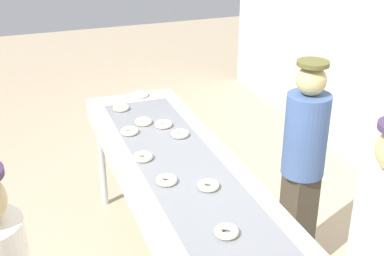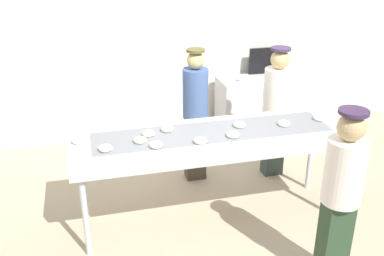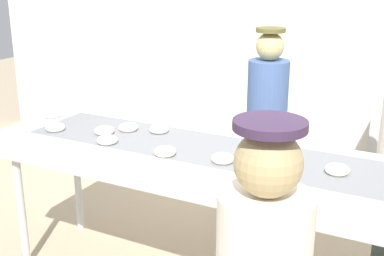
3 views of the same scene
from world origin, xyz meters
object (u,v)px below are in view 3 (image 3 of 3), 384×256
sugar_donut_3 (104,131)px  sugar_donut_9 (55,127)px  fryer_conveyor (209,162)px  sugar_donut_4 (52,114)px  sugar_donut_6 (107,140)px  sugar_donut_10 (261,151)px  sugar_donut_0 (165,152)px  sugar_donut_5 (337,170)px  worker_baker (266,128)px  sugar_donut_8 (223,159)px  sugar_donut_7 (159,129)px  sugar_donut_1 (128,127)px

sugar_donut_3 → sugar_donut_9: size_ratio=1.00×
fryer_conveyor → sugar_donut_4: sugar_donut_4 is taller
sugar_donut_6 → sugar_donut_10: bearing=15.8°
sugar_donut_0 → sugar_donut_9: size_ratio=1.00×
sugar_donut_5 → sugar_donut_6: bearing=-172.8°
sugar_donut_6 → worker_baker: worker_baker is taller
sugar_donut_3 → sugar_donut_10: (1.04, 0.12, 0.00)m
sugar_donut_6 → sugar_donut_8: (0.76, 0.04, 0.00)m
sugar_donut_3 → sugar_donut_10: size_ratio=1.00×
sugar_donut_4 → sugar_donut_5: 2.07m
sugar_donut_9 → sugar_donut_10: bearing=8.8°
sugar_donut_0 → sugar_donut_5: bearing=11.1°
sugar_donut_3 → worker_baker: worker_baker is taller
sugar_donut_3 → sugar_donut_7: (0.30, 0.19, 0.00)m
sugar_donut_5 → sugar_donut_6: size_ratio=1.00×
sugar_donut_6 → worker_baker: (0.66, 1.08, -0.13)m
sugar_donut_10 → worker_baker: bearing=107.1°
sugar_donut_8 → sugar_donut_10: size_ratio=1.00×
sugar_donut_8 → sugar_donut_9: (-1.23, 0.01, 0.00)m
sugar_donut_4 → worker_baker: (1.36, 0.80, -0.13)m
sugar_donut_0 → sugar_donut_5: same height
sugar_donut_10 → sugar_donut_7: bearing=174.1°
sugar_donut_3 → sugar_donut_7: 0.36m
sugar_donut_1 → sugar_donut_7: (0.20, 0.06, 0.00)m
fryer_conveyor → sugar_donut_7: size_ratio=21.74×
sugar_donut_1 → sugar_donut_5: bearing=-4.1°
sugar_donut_7 → sugar_donut_0: bearing=-54.3°
sugar_donut_8 → sugar_donut_1: bearing=163.8°
sugar_donut_8 → worker_baker: 1.05m
sugar_donut_5 → worker_baker: worker_baker is taller
sugar_donut_5 → sugar_donut_10: same height
fryer_conveyor → sugar_donut_9: 1.09m
sugar_donut_9 → sugar_donut_6: bearing=-5.6°
fryer_conveyor → sugar_donut_10: size_ratio=21.74×
sugar_donut_4 → sugar_donut_0: bearing=-14.5°
sugar_donut_4 → sugar_donut_8: size_ratio=1.00×
sugar_donut_0 → sugar_donut_3: size_ratio=1.00×
fryer_conveyor → sugar_donut_8: (0.16, -0.16, 0.11)m
sugar_donut_0 → sugar_donut_6: size_ratio=1.00×
sugar_donut_1 → sugar_donut_10: 0.94m
sugar_donut_1 → sugar_donut_8: 0.83m
worker_baker → fryer_conveyor: bearing=91.3°
sugar_donut_5 → sugar_donut_8: same height
sugar_donut_6 → sugar_donut_10: size_ratio=1.00×
sugar_donut_0 → sugar_donut_4: same height
fryer_conveyor → worker_baker: (0.05, 0.88, -0.02)m
sugar_donut_7 → sugar_donut_10: bearing=-5.9°
sugar_donut_0 → sugar_donut_8: same height
fryer_conveyor → sugar_donut_5: size_ratio=21.74×
sugar_donut_3 → sugar_donut_5: same height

